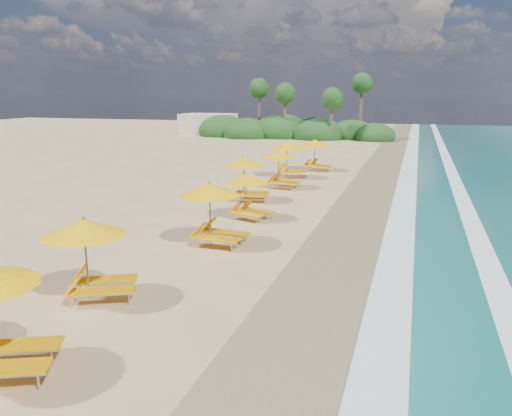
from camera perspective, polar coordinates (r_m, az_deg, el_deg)
name	(u,v)px	position (r m, az deg, el deg)	size (l,w,h in m)	color
ground	(256,237)	(20.66, 0.00, -3.25)	(160.00, 160.00, 0.00)	tan
wet_sand	(356,246)	(19.88, 11.10, -4.12)	(4.00, 160.00, 0.01)	#897651
surf_foam	(431,251)	(19.80, 18.90, -4.59)	(4.00, 160.00, 0.01)	white
station_3	(93,253)	(15.02, -17.68, -4.77)	(3.12, 3.12, 2.36)	olive
station_4	(214,210)	(19.43, -4.63, -0.18)	(2.71, 2.53, 2.43)	olive
station_5	(249,193)	(23.42, -0.80, 1.65)	(2.72, 2.66, 2.13)	olive
station_6	(247,176)	(27.40, -1.00, 3.60)	(2.89, 2.76, 2.40)	olive
station_7	(281,167)	(31.17, 2.82, 4.60)	(2.71, 2.57, 2.31)	olive
station_8	(290,157)	(35.09, 3.79, 5.69)	(3.32, 3.31, 2.52)	olive
station_9	(317,153)	(38.51, 6.74, 6.10)	(3.06, 3.05, 2.33)	olive
treeline	(288,130)	(66.56, 3.58, 8.65)	(25.80, 8.80, 9.74)	#163D14
beach_building	(208,124)	(72.68, -5.33, 9.28)	(7.00, 5.00, 2.80)	beige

